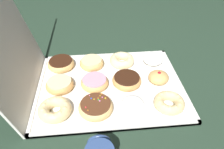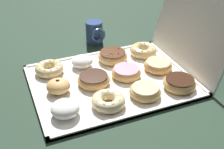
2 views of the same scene
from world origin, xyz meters
The scene contains 14 objects.
ground_plane centered at (0.00, 0.00, 0.00)m, with size 3.00×3.00×0.00m, color #233828.
donut_box centered at (0.00, 0.00, 0.01)m, with size 0.44×0.57×0.01m.
cruller_donut_0 centered at (-0.14, -0.20, 0.03)m, with size 0.11×0.11×0.04m.
jelly_filled_donut_1 centered at (0.00, -0.20, 0.03)m, with size 0.08×0.08×0.05m.
powdered_filled_donut_2 centered at (0.13, -0.21, 0.03)m, with size 0.09×0.09×0.05m.
powdered_filled_donut_3 centered at (-0.13, -0.07, 0.03)m, with size 0.08×0.08×0.04m.
chocolate_frosted_donut_4 centered at (0.00, -0.07, 0.03)m, with size 0.12×0.12×0.04m.
cruller_donut_5 centered at (0.14, -0.07, 0.03)m, with size 0.11×0.11×0.04m.
sprinkle_donut_6 centered at (-0.13, 0.06, 0.03)m, with size 0.12×0.12×0.04m.
pink_frosted_donut_7 centered at (0.00, 0.06, 0.03)m, with size 0.11×0.11×0.04m.
glazed_ring_donut_8 centered at (0.13, 0.07, 0.03)m, with size 0.11×0.11×0.03m.
cruller_donut_9 centered at (-0.13, 0.20, 0.03)m, with size 0.12×0.12×0.04m.
glazed_ring_donut_10 centered at (0.00, 0.20, 0.03)m, with size 0.11×0.11×0.04m.
chocolate_frosted_donut_11 centered at (0.14, 0.20, 0.03)m, with size 0.12×0.12×0.04m.
Camera 1 is at (-0.63, 0.05, 0.58)m, focal length 33.96 mm.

